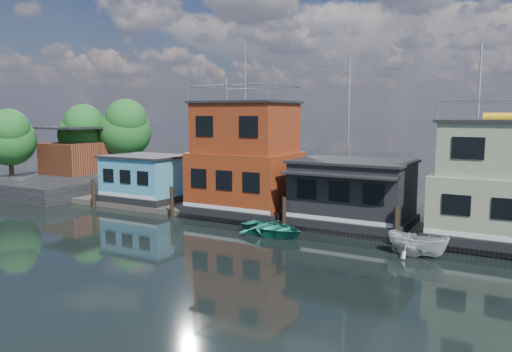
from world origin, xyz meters
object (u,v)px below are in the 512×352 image
Objects in this scene: houseboat_green at (511,184)px; motorboat at (418,244)px; houseboat_dark at (353,192)px; dinghy_white at (410,244)px; houseboat_red at (245,160)px; dinghy_teal at (273,228)px; houseboat_blue at (146,178)px.

motorboat is (-3.97, -4.32, -2.91)m from houseboat_green.
houseboat_dark is 6.67m from dinghy_white.
houseboat_red is 7.01m from dinghy_teal.
motorboat reaches higher than dinghy_white.
houseboat_red is at bearing 57.95° from dinghy_teal.
dinghy_white is at bearing -19.22° from houseboat_red.
houseboat_red is 17.01m from houseboat_green.
houseboat_green is (26.50, 0.00, 1.34)m from houseboat_blue.
dinghy_teal is 1.28× the size of motorboat.
houseboat_blue is 0.76× the size of houseboat_green.
houseboat_dark reaches higher than dinghy_white.
houseboat_green is 1.97× the size of dinghy_teal.
dinghy_white is 0.37m from motorboat.
dinghy_white is (8.30, -0.34, 0.17)m from dinghy_teal.
houseboat_blue is 23.00m from motorboat.
houseboat_dark reaches higher than houseboat_blue.
houseboat_dark is 2.22× the size of motorboat.
dinghy_white is at bearing 118.36° from motorboat.
houseboat_red reaches higher than dinghy_white.
houseboat_red reaches higher than motorboat.
houseboat_blue is 0.86× the size of houseboat_dark.
motorboat is (5.03, -4.30, -1.77)m from houseboat_dark.
houseboat_green is 6.55m from motorboat.
houseboat_blue reaches higher than dinghy_teal.
houseboat_green is at bearing 0.00° from houseboat_blue.
motorboat is (8.66, -0.24, 0.20)m from dinghy_teal.
houseboat_red is 5.13× the size of dinghy_white.
houseboat_dark is 0.88× the size of houseboat_green.
houseboat_blue is at bearing 96.05° from dinghy_white.
houseboat_green is at bearing -27.06° from dinghy_white.
motorboat is (13.03, -4.32, -3.46)m from houseboat_red.
dinghy_teal is at bearing -131.79° from houseboat_dark.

